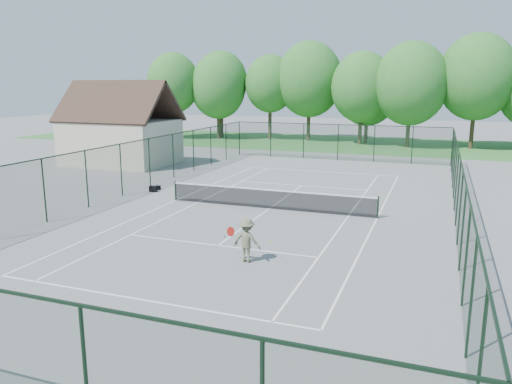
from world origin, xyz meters
The scene contains 10 objects.
ground centered at (0.00, 0.00, 0.00)m, with size 140.00×140.00×0.00m, color gray.
grass_far centered at (0.00, 30.00, 0.01)m, with size 80.00×16.00×0.01m, color #3C7D36.
court_lines centered at (0.00, 0.00, 0.00)m, with size 11.05×23.85×0.01m.
tennis_net centered at (0.00, 0.00, 0.58)m, with size 11.08×0.08×1.10m.
fence_enclosure centered at (0.00, 0.00, 1.56)m, with size 18.05×36.05×3.02m.
utility_building centered at (-16.00, 10.00, 3.12)m, with size 8.60×6.27×6.63m.
tree_line_far centered at (0.00, 30.00, 5.99)m, with size 39.40×6.40×9.70m.
sports_bag_a centered at (-7.89, 1.52, 0.17)m, with size 0.44×0.26×0.35m, color black.
sports_bag_b centered at (-7.96, 2.17, 0.12)m, with size 0.32×0.19×0.25m, color black.
tennis_player centered at (1.76, -7.72, 0.81)m, with size 1.67×0.91×1.62m.
Camera 1 is at (8.04, -23.78, 6.36)m, focal length 35.00 mm.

